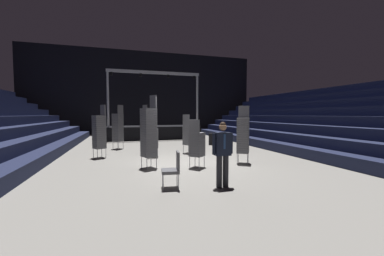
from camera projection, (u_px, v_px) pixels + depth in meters
ground_plane at (187, 165)px, 9.00m from camera, size 22.00×30.00×0.10m
arena_end_wall at (146, 93)px, 23.10m from camera, size 22.00×0.30×8.00m
bleacher_bank_right at (331, 116)px, 12.14m from camera, size 6.00×24.00×3.60m
stage_riser at (153, 131)px, 18.35m from camera, size 6.97×2.83×5.01m
man_with_tie at (223, 151)px, 6.03m from camera, size 0.57×0.24×1.70m
chair_stack_front_left at (99, 131)px, 10.17m from camera, size 0.60×0.60×2.31m
chair_stack_front_right at (118, 127)px, 12.81m from camera, size 0.62×0.62×2.39m
chair_stack_mid_left at (189, 134)px, 11.42m from camera, size 0.61×0.61×1.88m
chair_stack_mid_right at (243, 135)px, 8.99m from camera, size 0.61×0.61×2.22m
chair_stack_mid_centre at (197, 143)px, 8.30m from camera, size 0.62×0.62×1.71m
chair_stack_rear_left at (148, 127)px, 12.67m from camera, size 0.59×0.59×2.39m
chair_stack_rear_right at (149, 132)px, 8.22m from camera, size 0.58×0.58×2.56m
chair_stack_rear_centre at (153, 138)px, 10.38m from camera, size 0.51×0.51×1.71m
equipment_road_case at (216, 139)px, 14.62m from camera, size 1.08×0.95×0.71m
loose_chair_near_man at (173, 168)px, 5.98m from camera, size 0.49×0.49×0.95m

